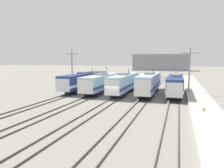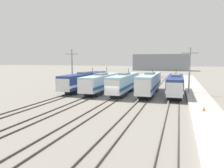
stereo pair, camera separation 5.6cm
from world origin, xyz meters
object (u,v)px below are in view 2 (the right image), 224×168
(locomotive_center_left, at_px, (100,83))
(locomotive_center_right, at_px, (149,83))
(locomotive_far_left, at_px, (84,81))
(traffic_cone, at_px, (204,109))
(locomotive_far_right, at_px, (175,85))
(locomotive_center, at_px, (124,83))
(catenary_tower_left, at_px, (72,68))
(catenary_tower_right, at_px, (189,70))

(locomotive_center_left, bearing_deg, locomotive_center_right, 6.53)
(locomotive_far_left, height_order, traffic_cone, locomotive_far_left)
(locomotive_far_right, bearing_deg, locomotive_center, -176.13)
(locomotive_center_left, xyz_separation_m, catenary_tower_left, (-7.95, 3.02, 2.81))
(locomotive_center_left, bearing_deg, locomotive_far_left, 149.39)
(locomotive_center_left, relative_size, locomotive_center, 0.97)
(locomotive_center_left, xyz_separation_m, locomotive_far_right, (14.75, 0.66, -0.00))
(locomotive_center_left, height_order, traffic_cone, locomotive_center_left)
(locomotive_far_right, height_order, catenary_tower_right, catenary_tower_right)
(catenary_tower_left, relative_size, traffic_cone, 15.57)
(locomotive_far_right, bearing_deg, catenary_tower_left, 174.05)
(locomotive_center, xyz_separation_m, catenary_tower_right, (12.34, 3.03, 2.73))
(catenary_tower_left, distance_m, catenary_tower_right, 25.21)
(locomotive_center_right, bearing_deg, locomotive_far_right, -5.46)
(locomotive_far_left, xyz_separation_m, locomotive_center_right, (14.75, -1.78, 0.12))
(locomotive_center, height_order, locomotive_center_right, locomotive_center)
(traffic_cone, bearing_deg, catenary_tower_right, 94.29)
(locomotive_center_left, bearing_deg, traffic_cone, -34.93)
(locomotive_center_right, relative_size, catenary_tower_right, 1.99)
(locomotive_far_right, bearing_deg, locomotive_center_left, -177.45)
(locomotive_center_left, relative_size, catenary_tower_right, 1.78)
(locomotive_far_left, relative_size, traffic_cone, 33.93)
(locomotive_center_right, bearing_deg, catenary_tower_right, 14.32)
(catenary_tower_right, bearing_deg, locomotive_center_right, -165.68)
(locomotive_far_right, xyz_separation_m, catenary_tower_left, (-22.69, 2.37, 2.81))
(locomotive_center_right, relative_size, traffic_cone, 31.06)
(locomotive_far_left, relative_size, locomotive_far_right, 1.20)
(locomotive_center, height_order, catenary_tower_left, catenary_tower_left)
(locomotive_center_right, height_order, locomotive_far_right, locomotive_far_right)
(locomotive_far_left, relative_size, catenary_tower_left, 2.18)
(locomotive_far_left, xyz_separation_m, locomotive_center, (9.83, -2.92, 0.05))
(locomotive_far_left, distance_m, locomotive_center_left, 5.71)
(locomotive_far_left, xyz_separation_m, catenary_tower_right, (22.17, 0.11, 2.78))
(catenary_tower_left, bearing_deg, catenary_tower_right, 0.00)
(locomotive_far_right, distance_m, traffic_cone, 14.11)
(locomotive_center, xyz_separation_m, traffic_cone, (13.54, -12.88, -1.43))
(catenary_tower_left, bearing_deg, locomotive_far_left, -2.13)
(locomotive_far_left, height_order, locomotive_far_right, locomotive_far_right)
(locomotive_center, bearing_deg, locomotive_far_right, 3.87)
(locomotive_center, relative_size, locomotive_center_right, 0.92)
(locomotive_center, distance_m, locomotive_far_right, 9.85)
(locomotive_far_left, xyz_separation_m, locomotive_far_right, (19.66, -2.25, -0.03))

